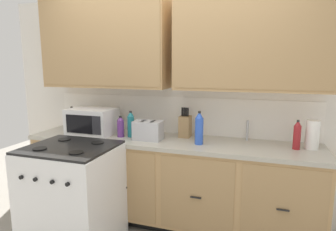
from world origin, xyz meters
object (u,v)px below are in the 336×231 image
at_px(microwave, 92,121).
at_px(bottle_violet, 121,127).
at_px(knife_block, 185,126).
at_px(toaster, 148,130).
at_px(bottle_blue, 199,128).
at_px(bottle_red, 297,135).
at_px(bottle_teal, 131,124).
at_px(bottle_clear, 72,118).
at_px(paper_towel_roll, 312,135).
at_px(stove_range, 73,196).

relative_size(microwave, bottle_violet, 2.18).
relative_size(microwave, knife_block, 1.55).
relative_size(toaster, bottle_blue, 0.89).
relative_size(toaster, knife_block, 0.90).
xyz_separation_m(microwave, bottle_blue, (1.19, -0.05, 0.01)).
distance_m(toaster, knife_block, 0.39).
relative_size(bottle_red, bottle_violet, 1.20).
relative_size(bottle_blue, bottle_teal, 1.15).
distance_m(bottle_violet, bottle_clear, 0.75).
height_order(bottle_red, bottle_violet, bottle_red).
bearing_deg(toaster, paper_towel_roll, 5.55).
distance_m(stove_range, bottle_red, 2.08).
bearing_deg(paper_towel_roll, toaster, -174.45).
bearing_deg(bottle_teal, bottle_blue, -4.72).
relative_size(bottle_violet, bottle_teal, 0.81).
xyz_separation_m(bottle_blue, bottle_clear, (-1.56, 0.21, -0.02)).
bearing_deg(bottle_violet, stove_range, -108.78).
distance_m(microwave, bottle_violet, 0.35).
bearing_deg(bottle_blue, bottle_teal, 175.28).
xyz_separation_m(bottle_red, bottle_teal, (-1.59, -0.05, 0.00)).
xyz_separation_m(stove_range, bottle_teal, (0.30, 0.61, 0.56)).
relative_size(toaster, bottle_red, 1.06).
bearing_deg(bottle_red, microwave, -178.42).
height_order(microwave, bottle_teal, microwave).
relative_size(paper_towel_roll, bottle_blue, 0.83).
height_order(knife_block, bottle_clear, knife_block).
distance_m(microwave, knife_block, 1.01).
bearing_deg(microwave, toaster, -3.31).
bearing_deg(bottle_red, knife_block, 173.05).
bearing_deg(stove_range, bottle_red, 19.16).
height_order(microwave, bottle_clear, microwave).
xyz_separation_m(bottle_red, bottle_blue, (-0.86, -0.11, 0.02)).
bearing_deg(bottle_violet, bottle_teal, 18.02).
xyz_separation_m(stove_range, bottle_blue, (1.03, 0.55, 0.58)).
distance_m(microwave, bottle_blue, 1.19).
height_order(bottle_red, bottle_clear, same).
xyz_separation_m(toaster, bottle_teal, (-0.21, 0.05, 0.04)).
relative_size(stove_range, bottle_violet, 4.32).
relative_size(knife_block, bottle_blue, 0.99).
distance_m(knife_block, bottle_red, 1.06).
bearing_deg(bottle_red, bottle_clear, 177.58).
distance_m(toaster, bottle_blue, 0.52).
height_order(stove_range, toaster, toaster).
height_order(knife_block, bottle_violet, knife_block).
height_order(toaster, paper_towel_roll, paper_towel_roll).
xyz_separation_m(paper_towel_roll, bottle_blue, (-0.99, -0.16, 0.02)).
bearing_deg(toaster, bottle_blue, -1.21).
bearing_deg(bottle_violet, bottle_red, 2.65).
relative_size(paper_towel_roll, bottle_red, 0.99).
xyz_separation_m(toaster, knife_block, (0.32, 0.22, 0.02)).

